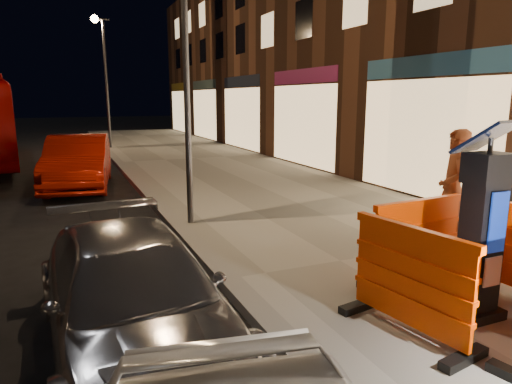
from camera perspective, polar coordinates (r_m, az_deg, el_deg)
name	(u,v)px	position (r m, az deg, el deg)	size (l,w,h in m)	color
ground_plane	(231,289)	(6.40, -3.13, -11.98)	(120.00, 120.00, 0.00)	black
sidewalk	(405,254)	(7.84, 18.10, -7.43)	(6.00, 60.00, 0.15)	gray
kerb	(231,284)	(6.37, -3.14, -11.36)	(0.30, 60.00, 0.15)	slate
parking_kiosk	(482,228)	(5.53, 26.41, -4.04)	(0.65, 0.65, 2.07)	black
barrier_back	(417,243)	(6.28, 19.45, -6.03)	(1.48, 0.61, 1.16)	#F14000
barrier_kerbside	(410,281)	(5.01, 18.70, -10.51)	(1.48, 0.61, 1.16)	#F14000
car_silver	(137,350)	(5.16, -14.71, -18.57)	(1.69, 4.15, 1.20)	#ADADB2
car_red	(81,188)	(14.18, -21.08, 0.50)	(1.60, 4.59, 1.51)	#991206
man	(453,191)	(7.87, 23.43, 0.16)	(0.71, 0.47, 1.95)	brown
stroller	(510,230)	(7.55, 29.16, -4.15)	(0.57, 0.88, 1.10)	black
street_lamp_mid	(186,65)	(8.82, -8.74, 15.37)	(0.12, 0.12, 6.00)	#3F3F44
street_lamp_far	(107,85)	(23.63, -18.17, 12.59)	(0.12, 0.12, 6.00)	#3F3F44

